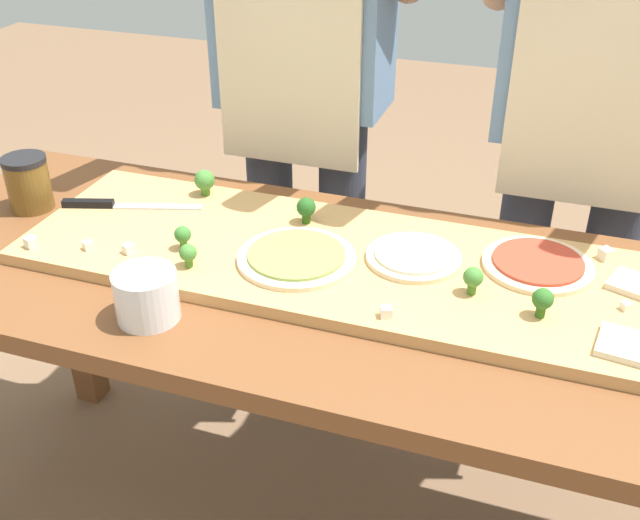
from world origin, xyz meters
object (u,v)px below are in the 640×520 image
at_px(pizza_whole_pesto_green, 296,257).
at_px(cheese_crumble_d, 386,312).
at_px(pizza_slice_far_left, 633,284).
at_px(sauce_jar, 28,183).
at_px(cheese_crumble_a, 31,242).
at_px(cook_right, 594,95).
at_px(broccoli_floret_back_mid, 473,280).
at_px(broccoli_floret_back_right, 183,235).
at_px(pizza_whole_tomato_red, 538,264).
at_px(broccoli_floret_center_left, 205,181).
at_px(chefs_knife, 112,205).
at_px(cheese_crumble_e, 88,245).
at_px(broccoli_floret_front_left, 188,254).
at_px(broccoli_floret_front_right, 543,300).
at_px(pizza_whole_cheese_artichoke, 414,256).
at_px(pizza_slice_center, 626,345).
at_px(cheese_crumble_b, 626,306).
at_px(prep_table, 324,323).
at_px(cheese_crumble_f, 128,249).
at_px(cheese_crumble_c, 606,254).
at_px(cook_left, 303,65).
at_px(broccoli_floret_back_left, 306,208).

height_order(pizza_whole_pesto_green, cheese_crumble_d, cheese_crumble_d).
distance_m(pizza_slice_far_left, sauce_jar, 1.25).
relative_size(pizza_whole_pesto_green, pizza_slice_far_left, 3.00).
bearing_deg(cheese_crumble_d, pizza_whole_pesto_green, 149.22).
distance_m(cheese_crumble_a, cook_right, 1.20).
bearing_deg(broccoli_floret_back_mid, broccoli_floret_back_right, -178.01).
height_order(pizza_whole_tomato_red, broccoli_floret_back_mid, broccoli_floret_back_mid).
height_order(pizza_slice_far_left, broccoli_floret_center_left, broccoli_floret_center_left).
height_order(chefs_knife, pizza_whole_tomato_red, same).
bearing_deg(cheese_crumble_e, cheese_crumble_a, -165.41).
height_order(broccoli_floret_front_left, sauce_jar, sauce_jar).
bearing_deg(cheese_crumble_e, broccoli_floret_back_right, 19.45).
distance_m(broccoli_floret_front_right, cheese_crumble_e, 0.85).
bearing_deg(cheese_crumble_e, broccoli_floret_center_left, 69.37).
xyz_separation_m(pizza_whole_cheese_artichoke, pizza_slice_far_left, (0.39, 0.03, -0.00)).
relative_size(broccoli_floret_back_mid, broccoli_floret_center_left, 0.91).
bearing_deg(broccoli_floret_front_left, broccoli_floret_center_left, 110.60).
height_order(pizza_slice_center, cheese_crumble_b, cheese_crumble_b).
relative_size(pizza_whole_tomato_red, broccoli_floret_back_right, 4.26).
xyz_separation_m(prep_table, pizza_slice_far_left, (0.54, 0.11, 0.14)).
relative_size(pizza_whole_cheese_artichoke, sauce_jar, 1.51).
xyz_separation_m(broccoli_floret_center_left, cheese_crumble_a, (-0.22, -0.32, -0.02)).
distance_m(prep_table, pizza_whole_tomato_red, 0.42).
relative_size(broccoli_floret_back_mid, sauce_jar, 0.44).
relative_size(cheese_crumble_e, cheese_crumble_f, 0.92).
height_order(pizza_slice_far_left, cheese_crumble_b, cheese_crumble_b).
bearing_deg(cheese_crumble_b, cheese_crumble_d, -158.23).
bearing_deg(prep_table, cheese_crumble_c, 22.01).
bearing_deg(cheese_crumble_d, pizza_slice_far_left, 30.43).
bearing_deg(broccoli_floret_center_left, cheese_crumble_d, -32.95).
height_order(prep_table, broccoli_floret_center_left, broccoli_floret_center_left).
xyz_separation_m(broccoli_floret_back_mid, broccoli_floret_center_left, (-0.62, 0.21, 0.00)).
height_order(cheese_crumble_a, cook_left, cook_left).
bearing_deg(cheese_crumble_c, cheese_crumble_b, -77.67).
bearing_deg(pizza_whole_pesto_green, cheese_crumble_f, -165.97).
bearing_deg(cheese_crumble_d, pizza_whole_cheese_artichoke, 89.21).
distance_m(cheese_crumble_a, cheese_crumble_f, 0.20).
height_order(prep_table, broccoli_floret_back_mid, broccoli_floret_back_mid).
relative_size(broccoli_floret_front_right, cheese_crumble_b, 3.66).
height_order(prep_table, pizza_slice_far_left, pizza_slice_far_left).
relative_size(pizza_whole_pesto_green, broccoli_floret_back_mid, 4.30).
relative_size(pizza_whole_tomato_red, broccoli_floret_front_left, 4.43).
bearing_deg(broccoli_floret_back_left, cheese_crumble_e, -146.70).
bearing_deg(sauce_jar, pizza_slice_far_left, 2.27).
height_order(broccoli_floret_back_right, cheese_crumble_b, broccoli_floret_back_right).
distance_m(pizza_whole_cheese_artichoke, pizza_slice_center, 0.41).
bearing_deg(cheese_crumble_d, broccoli_floret_back_mid, 41.91).
relative_size(cheese_crumble_d, cook_left, 0.01).
height_order(prep_table, sauce_jar, sauce_jar).
bearing_deg(pizza_slice_center, cheese_crumble_c, 97.33).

